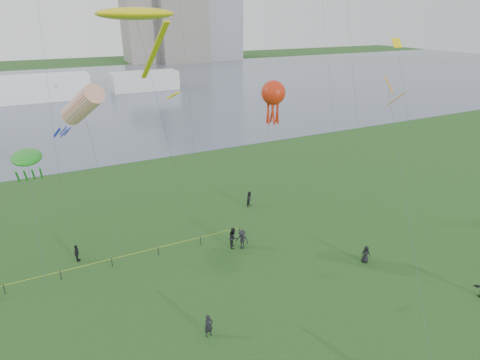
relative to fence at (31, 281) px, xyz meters
name	(u,v)px	position (x,y,z in m)	size (l,w,h in m)	color
ground_plane	(309,349)	(15.78, -14.90, -0.55)	(400.00, 400.00, 0.00)	#163B13
lake	(92,93)	(15.78, 85.10, -0.53)	(400.00, 120.00, 0.08)	slate
building_mid	(179,16)	(61.78, 147.10, 18.45)	(20.00, 20.00, 38.00)	slate
building_low	(144,28)	(47.78, 153.10, 13.45)	(16.00, 18.00, 28.00)	gray
pavilion_left	(42,88)	(3.78, 80.10, 2.45)	(22.00, 8.00, 6.00)	white
pavilion_right	(145,81)	(29.78, 83.10, 1.95)	(18.00, 7.00, 5.00)	silver
fence	(31,281)	(0.00, 0.00, 0.00)	(24.07, 0.07, 1.05)	black
spectator_a	(233,237)	(16.67, -1.73, 0.42)	(0.95, 0.74, 1.95)	black
spectator_b	(242,239)	(17.26, -2.33, 0.39)	(1.21, 0.70, 1.88)	black
spectator_c	(77,253)	(3.60, 2.18, 0.23)	(0.92, 0.38, 1.57)	black
spectator_d	(366,254)	(25.78, -8.99, 0.22)	(0.76, 0.49, 1.55)	black
spectator_f	(209,326)	(10.47, -10.97, 0.28)	(0.61, 0.40, 1.67)	black
spectator_g	(250,199)	(21.96, 5.13, 0.31)	(0.84, 0.65, 1.73)	black
kite_stingray	(136,14)	(10.25, 0.80, 19.22)	(5.99, 10.25, 20.28)	#3F3F42
kite_windsock	(82,105)	(5.86, 2.31, 12.79)	(4.15, 4.94, 15.18)	#3F3F42
kite_creature	(27,157)	(1.26, 4.64, 8.55)	(2.35, 7.80, 9.55)	#3F3F42
kite_octopus	(273,94)	(22.39, 1.52, 12.47)	(5.18, 4.27, 14.22)	#3F3F42
kite_delta	(391,96)	(27.13, -8.00, 13.48)	(7.30, 13.57, 15.45)	#3F3F42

